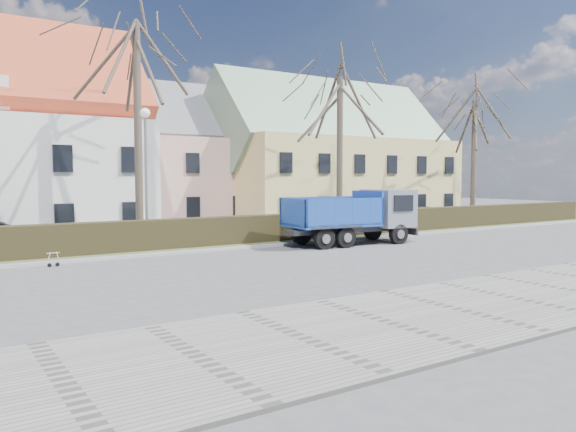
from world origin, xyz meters
TOP-DOWN VIEW (x-y plane):
  - ground at (0.00, 0.00)m, footprint 120.00×120.00m
  - sidewalk_near at (0.00, -8.50)m, footprint 80.00×5.00m
  - curb_far at (0.00, 4.60)m, footprint 80.00×0.30m
  - grass_strip at (0.00, 6.20)m, footprint 80.00×3.00m
  - hedge at (0.00, 6.00)m, footprint 60.00×0.90m
  - building_pink at (4.00, 20.00)m, footprint 10.80×8.80m
  - building_yellow at (16.00, 17.00)m, footprint 18.80×10.80m
  - tree_1 at (-2.00, 8.50)m, footprint 9.20×9.20m
  - tree_2 at (10.00, 8.50)m, footprint 8.00×8.00m
  - tree_3 at (22.00, 8.50)m, footprint 7.60×7.60m
  - dump_truck at (6.32, 3.30)m, footprint 6.90×3.03m
  - streetlight at (-2.17, 7.00)m, footprint 0.50×0.50m
  - cart_frame at (-6.89, 3.90)m, footprint 0.68×0.43m
  - parked_car_b at (20.49, 11.47)m, footprint 3.92×2.22m

SIDE VIEW (x-z plane):
  - ground at x=0.00m, z-range 0.00..0.00m
  - sidewalk_near at x=0.00m, z-range 0.00..0.08m
  - grass_strip at x=0.00m, z-range 0.00..0.10m
  - curb_far at x=0.00m, z-range 0.00..0.12m
  - cart_frame at x=-6.89m, z-range 0.00..0.58m
  - parked_car_b at x=20.49m, z-range 0.00..1.07m
  - hedge at x=0.00m, z-range 0.00..1.30m
  - dump_truck at x=6.32m, z-range 0.00..2.69m
  - streetlight at x=-2.17m, z-range 0.00..6.34m
  - building_pink at x=4.00m, z-range 0.00..8.00m
  - building_yellow at x=16.00m, z-range 0.00..8.50m
  - tree_3 at x=22.00m, z-range 0.00..10.45m
  - tree_2 at x=10.00m, z-range 0.00..11.00m
  - tree_1 at x=-2.00m, z-range 0.00..12.65m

